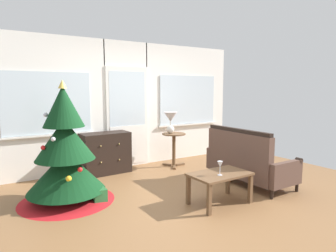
{
  "coord_description": "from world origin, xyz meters",
  "views": [
    {
      "loc": [
        -2.46,
        -3.49,
        1.6
      ],
      "look_at": [
        0.05,
        0.55,
        1.0
      ],
      "focal_mm": 31.45,
      "sensor_mm": 36.0,
      "label": 1
    }
  ],
  "objects_px": {
    "dresser_cabinet": "(106,153)",
    "wine_glass": "(220,165)",
    "coffee_table": "(220,178)",
    "gift_box": "(99,195)",
    "side_table": "(174,143)",
    "christmas_tree": "(66,158)",
    "settee_sofa": "(246,162)",
    "table_lamp": "(170,120)"
  },
  "relations": [
    {
      "from": "side_table",
      "to": "coffee_table",
      "type": "relative_size",
      "value": 0.82
    },
    {
      "from": "settee_sofa",
      "to": "christmas_tree",
      "type": "bearing_deg",
      "value": 163.5
    },
    {
      "from": "side_table",
      "to": "wine_glass",
      "type": "distance_m",
      "value": 2.17
    },
    {
      "from": "side_table",
      "to": "table_lamp",
      "type": "relative_size",
      "value": 1.58
    },
    {
      "from": "christmas_tree",
      "to": "table_lamp",
      "type": "xyz_separation_m",
      "value": [
        2.28,
        0.81,
        0.34
      ]
    },
    {
      "from": "dresser_cabinet",
      "to": "table_lamp",
      "type": "relative_size",
      "value": 2.08
    },
    {
      "from": "dresser_cabinet",
      "to": "wine_glass",
      "type": "relative_size",
      "value": 4.7
    },
    {
      "from": "settee_sofa",
      "to": "gift_box",
      "type": "height_order",
      "value": "settee_sofa"
    },
    {
      "from": "wine_glass",
      "to": "christmas_tree",
      "type": "bearing_deg",
      "value": 142.88
    },
    {
      "from": "settee_sofa",
      "to": "coffee_table",
      "type": "bearing_deg",
      "value": -156.25
    },
    {
      "from": "christmas_tree",
      "to": "settee_sofa",
      "type": "relative_size",
      "value": 1.14
    },
    {
      "from": "settee_sofa",
      "to": "wine_glass",
      "type": "distance_m",
      "value": 1.15
    },
    {
      "from": "dresser_cabinet",
      "to": "side_table",
      "type": "height_order",
      "value": "dresser_cabinet"
    },
    {
      "from": "christmas_tree",
      "to": "gift_box",
      "type": "bearing_deg",
      "value": -37.12
    },
    {
      "from": "dresser_cabinet",
      "to": "settee_sofa",
      "type": "height_order",
      "value": "settee_sofa"
    },
    {
      "from": "gift_box",
      "to": "side_table",
      "type": "bearing_deg",
      "value": 28.47
    },
    {
      "from": "settee_sofa",
      "to": "side_table",
      "type": "distance_m",
      "value": 1.64
    },
    {
      "from": "christmas_tree",
      "to": "wine_glass",
      "type": "height_order",
      "value": "christmas_tree"
    },
    {
      "from": "table_lamp",
      "to": "gift_box",
      "type": "relative_size",
      "value": 2.3
    },
    {
      "from": "christmas_tree",
      "to": "gift_box",
      "type": "xyz_separation_m",
      "value": [
        0.38,
        -0.29,
        -0.54
      ]
    },
    {
      "from": "christmas_tree",
      "to": "settee_sofa",
      "type": "bearing_deg",
      "value": -16.5
    },
    {
      "from": "table_lamp",
      "to": "coffee_table",
      "type": "distance_m",
      "value": 2.19
    },
    {
      "from": "settee_sofa",
      "to": "side_table",
      "type": "height_order",
      "value": "settee_sofa"
    },
    {
      "from": "christmas_tree",
      "to": "coffee_table",
      "type": "distance_m",
      "value": 2.19
    },
    {
      "from": "christmas_tree",
      "to": "side_table",
      "type": "height_order",
      "value": "christmas_tree"
    },
    {
      "from": "christmas_tree",
      "to": "gift_box",
      "type": "distance_m",
      "value": 0.72
    },
    {
      "from": "christmas_tree",
      "to": "coffee_table",
      "type": "height_order",
      "value": "christmas_tree"
    },
    {
      "from": "dresser_cabinet",
      "to": "gift_box",
      "type": "height_order",
      "value": "dresser_cabinet"
    },
    {
      "from": "side_table",
      "to": "gift_box",
      "type": "distance_m",
      "value": 2.26
    },
    {
      "from": "coffee_table",
      "to": "gift_box",
      "type": "bearing_deg",
      "value": 146.29
    },
    {
      "from": "coffee_table",
      "to": "settee_sofa",
      "type": "bearing_deg",
      "value": 23.75
    },
    {
      "from": "side_table",
      "to": "table_lamp",
      "type": "xyz_separation_m",
      "value": [
        -0.06,
        0.04,
        0.49
      ]
    },
    {
      "from": "settee_sofa",
      "to": "wine_glass",
      "type": "relative_size",
      "value": 7.78
    },
    {
      "from": "christmas_tree",
      "to": "coffee_table",
      "type": "relative_size",
      "value": 2.03
    },
    {
      "from": "christmas_tree",
      "to": "wine_glass",
      "type": "xyz_separation_m",
      "value": [
        1.73,
        -1.31,
        -0.06
      ]
    },
    {
      "from": "coffee_table",
      "to": "dresser_cabinet",
      "type": "bearing_deg",
      "value": 109.82
    },
    {
      "from": "settee_sofa",
      "to": "wine_glass",
      "type": "xyz_separation_m",
      "value": [
        -1.02,
        -0.49,
        0.2
      ]
    },
    {
      "from": "side_table",
      "to": "settee_sofa",
      "type": "bearing_deg",
      "value": -75.54
    },
    {
      "from": "dresser_cabinet",
      "to": "coffee_table",
      "type": "bearing_deg",
      "value": -70.18
    },
    {
      "from": "gift_box",
      "to": "coffee_table",
      "type": "bearing_deg",
      "value": -33.71
    },
    {
      "from": "settee_sofa",
      "to": "table_lamp",
      "type": "bearing_deg",
      "value": 106.09
    },
    {
      "from": "table_lamp",
      "to": "wine_glass",
      "type": "xyz_separation_m",
      "value": [
        -0.55,
        -2.12,
        -0.4
      ]
    }
  ]
}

